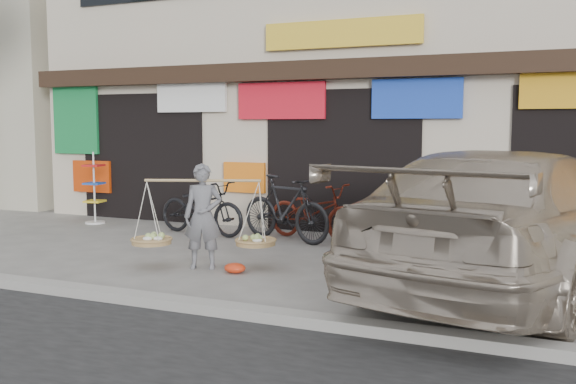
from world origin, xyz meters
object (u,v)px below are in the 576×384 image
at_px(street_vendor, 203,221).
at_px(bike_0, 202,208).
at_px(bike_1, 285,208).
at_px(display_rack, 94,195).
at_px(suv, 511,219).
at_px(bike_2, 314,212).

distance_m(street_vendor, bike_0, 2.89).
relative_size(bike_0, bike_1, 0.99).
distance_m(bike_1, display_rack, 4.46).
relative_size(bike_1, suv, 0.31).
xyz_separation_m(street_vendor, bike_2, (0.64, 2.73, -0.17)).
xyz_separation_m(bike_1, display_rack, (-4.45, 0.32, 0.01)).
bearing_deg(display_rack, bike_0, -6.09).
bearing_deg(street_vendor, bike_0, 101.17).
height_order(bike_1, bike_2, bike_1).
bearing_deg(bike_0, suv, -99.27).
relative_size(bike_0, bike_2, 0.99).
distance_m(bike_0, bike_2, 2.15).
xyz_separation_m(street_vendor, display_rack, (-4.24, 2.76, -0.08)).
relative_size(bike_0, display_rack, 1.29).
bearing_deg(bike_1, suv, -97.78).
relative_size(bike_0, suv, 0.30).
height_order(bike_0, suv, suv).
xyz_separation_m(street_vendor, bike_1, (0.22, 2.44, -0.10)).
bearing_deg(display_rack, suv, -14.72).
bearing_deg(suv, bike_0, -5.95).
bearing_deg(suv, bike_2, -19.24).
bearing_deg(bike_0, street_vendor, -139.26).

